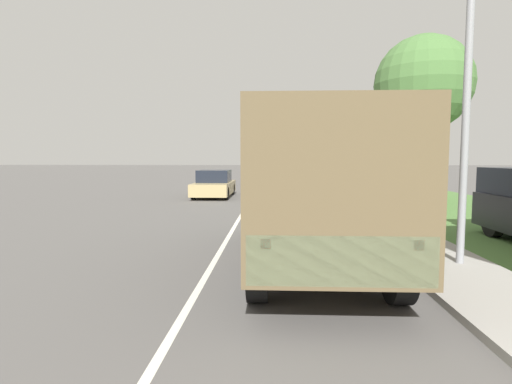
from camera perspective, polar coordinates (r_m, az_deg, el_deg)
The scene contains 9 objects.
ground_plane at distance 36.65m, azimuth 0.68°, elevation 1.53°, with size 180.00×180.00×0.00m, color #565451.
lane_centre_stripe at distance 36.65m, azimuth 0.68°, elevation 1.54°, with size 0.12×120.00×0.00m.
sidewalk_right at distance 36.77m, azimuth 7.71°, elevation 1.60°, with size 1.80×120.00×0.12m.
grass_strip_right at distance 37.43m, azimuth 14.43°, elevation 1.47°, with size 7.00×120.00×0.02m.
military_truck at distance 7.88m, azimuth 8.27°, elevation 1.36°, with size 2.33×6.65×2.85m.
car_nearest_ahead at distance 21.97m, azimuth -5.99°, elevation 1.05°, with size 1.91×4.59×1.47m.
car_second_ahead at distance 30.29m, azimuth 3.33°, elevation 2.16°, with size 1.78×4.04×1.55m.
lamp_post at distance 8.52m, azimuth 26.71°, elevation 17.37°, with size 1.69×0.24×6.50m.
tree_mid_right at distance 20.03m, azimuth 22.76°, elevation 13.99°, with size 4.30×4.30×7.57m.
Camera 1 is at (1.21, 3.43, 2.10)m, focal length 28.00 mm.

